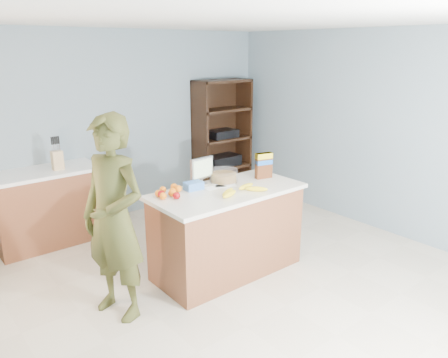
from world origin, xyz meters
TOP-DOWN VIEW (x-y plane):
  - floor at (0.00, 0.00)m, footprint 4.50×5.00m
  - walls at (0.00, 0.00)m, footprint 4.52×5.02m
  - counter_peninsula at (0.00, 0.30)m, footprint 1.56×0.76m
  - back_cabinet at (-1.20, 2.20)m, footprint 1.24×0.62m
  - shelving_unit at (1.55, 2.35)m, footprint 0.90×0.40m
  - person at (-1.21, 0.32)m, footprint 0.61×0.75m
  - knife_block at (-1.05, 2.13)m, footprint 0.12×0.10m
  - envelopes at (0.01, 0.43)m, footprint 0.37×0.21m
  - bananas at (0.04, 0.15)m, footprint 0.52×0.28m
  - apples at (-0.59, 0.44)m, footprint 0.15×0.20m
  - oranges at (-0.53, 0.54)m, footprint 0.30×0.25m
  - blue_carton at (-0.26, 0.51)m, footprint 0.19×0.13m
  - salad_bowl at (0.15, 0.54)m, footprint 0.30×0.30m
  - tv at (-0.09, 0.61)m, footprint 0.28×0.12m
  - cereal_box at (0.57, 0.36)m, footprint 0.20×0.11m

SIDE VIEW (x-z plane):
  - floor at x=0.00m, z-range -0.01..0.01m
  - counter_peninsula at x=0.00m, z-range -0.03..0.87m
  - back_cabinet at x=-1.20m, z-range 0.00..0.90m
  - shelving_unit at x=1.55m, z-range -0.04..1.76m
  - person at x=-1.21m, z-range 0.00..1.78m
  - envelopes at x=0.01m, z-range 0.90..0.90m
  - bananas at x=0.04m, z-range 0.90..0.95m
  - oranges at x=-0.53m, z-range 0.90..0.97m
  - apples at x=-0.59m, z-range 0.90..0.97m
  - blue_carton at x=-0.26m, z-range 0.90..0.98m
  - salad_bowl at x=0.15m, z-range 0.89..1.02m
  - knife_block at x=-1.05m, z-range 0.86..1.17m
  - tv at x=-0.09m, z-range 0.92..1.20m
  - cereal_box at x=0.57m, z-range 0.92..1.20m
  - walls at x=0.00m, z-range 0.40..2.91m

